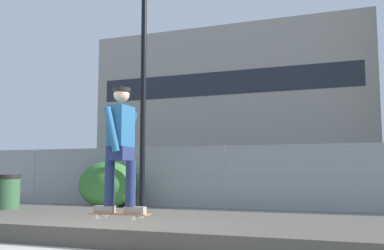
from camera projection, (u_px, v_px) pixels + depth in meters
The scene contains 9 objects.
gravel_berm at pixel (145, 226), 7.72m from camera, with size 15.61×3.27×0.29m, color #4C473F.
skateboard at pixel (119, 214), 5.61m from camera, with size 0.80×0.22×0.07m.
skater at pixel (121, 141), 5.71m from camera, with size 0.72×0.58×1.65m.
chain_fence at pixel (225, 177), 12.58m from camera, with size 27.29×0.06×1.85m.
street_lamp at pixel (143, 67), 12.86m from camera, with size 0.44×0.44×6.67m.
parked_car_near at pixel (187, 178), 16.72m from camera, with size 4.43×2.00×1.66m.
library_building at pixel (241, 111), 52.90m from camera, with size 30.41×15.51×16.71m.
shrub_left at pixel (108, 185), 13.15m from camera, with size 1.81×1.48×1.40m.
trash_bin at pixel (6, 198), 9.46m from camera, with size 0.59×0.59×1.03m.
Camera 1 is at (3.52, -5.08, 1.10)m, focal length 40.84 mm.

